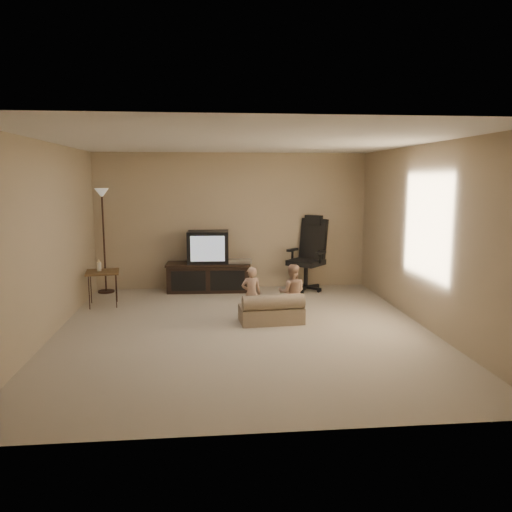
{
  "coord_description": "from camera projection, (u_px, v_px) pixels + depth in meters",
  "views": [
    {
      "loc": [
        -0.48,
        -6.48,
        2.03
      ],
      "look_at": [
        0.23,
        0.6,
        0.93
      ],
      "focal_mm": 35.0,
      "sensor_mm": 36.0,
      "label": 1
    }
  ],
  "objects": [
    {
      "name": "floor_lamp",
      "position": [
        103.0,
        217.0,
        8.8
      ],
      "size": [
        0.29,
        0.29,
        1.86
      ],
      "color": "#301D15",
      "rests_on": "floor"
    },
    {
      "name": "toddler_right",
      "position": [
        292.0,
        293.0,
        7.15
      ],
      "size": [
        0.43,
        0.28,
        0.83
      ],
      "primitive_type": "imported",
      "rotation": [
        0.0,
        0.0,
        2.99
      ],
      "color": "tan",
      "rests_on": "floor"
    },
    {
      "name": "floor",
      "position": [
        244.0,
        331.0,
        6.73
      ],
      "size": [
        5.5,
        5.5,
        0.0
      ],
      "primitive_type": "plane",
      "color": "#B3A38E",
      "rests_on": "ground"
    },
    {
      "name": "toddler_left",
      "position": [
        251.0,
        294.0,
        7.15
      ],
      "size": [
        0.3,
        0.23,
        0.79
      ],
      "primitive_type": "imported",
      "rotation": [
        0.0,
        0.0,
        3.2
      ],
      "color": "tan",
      "rests_on": "floor"
    },
    {
      "name": "child_sofa",
      "position": [
        272.0,
        311.0,
        7.07
      ],
      "size": [
        0.92,
        0.56,
        0.43
      ],
      "rotation": [
        0.0,
        0.0,
        0.07
      ],
      "color": "gray",
      "rests_on": "floor"
    },
    {
      "name": "side_table",
      "position": [
        102.0,
        272.0,
        7.99
      ],
      "size": [
        0.58,
        0.58,
        0.76
      ],
      "rotation": [
        0.0,
        0.0,
        0.15
      ],
      "color": "brown",
      "rests_on": "floor"
    },
    {
      "name": "tv_stand",
      "position": [
        209.0,
        266.0,
        9.06
      ],
      "size": [
        1.55,
        0.63,
        1.1
      ],
      "rotation": [
        0.0,
        0.0,
        -0.04
      ],
      "color": "black",
      "rests_on": "floor"
    },
    {
      "name": "office_chair",
      "position": [
        308.0,
        263.0,
        9.16
      ],
      "size": [
        0.89,
        0.89,
        1.37
      ],
      "rotation": [
        0.0,
        0.0,
        -0.73
      ],
      "color": "black",
      "rests_on": "floor"
    },
    {
      "name": "room_shell",
      "position": [
        243.0,
        218.0,
        6.49
      ],
      "size": [
        5.5,
        5.5,
        5.5
      ],
      "color": "silver",
      "rests_on": "floor"
    }
  ]
}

